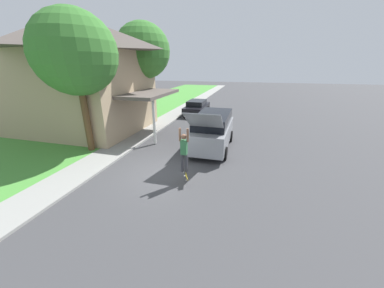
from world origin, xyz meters
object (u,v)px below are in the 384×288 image
lawn_tree_near (75,54)px  skateboarder (184,150)px  lawn_tree_far (143,51)px  suv_parked (213,130)px  car_down_street (197,107)px  skateboard (186,175)px

lawn_tree_near → skateboarder: (6.23, -1.99, -3.73)m
lawn_tree_near → lawn_tree_far: size_ratio=0.94×
lawn_tree_far → suv_parked: bearing=-33.5°
car_down_street → skateboarder: skateboarder is taller
lawn_tree_near → skateboard: 8.21m
suv_parked → skateboard: bearing=-94.1°
lawn_tree_far → lawn_tree_near: bearing=-93.1°
lawn_tree_far → car_down_street: (3.08, 4.78, -4.98)m
lawn_tree_near → car_down_street: bearing=73.1°
lawn_tree_near → car_down_street: size_ratio=1.58×
car_down_street → skateboarder: (2.80, -13.27, 0.77)m
lawn_tree_near → lawn_tree_far: lawn_tree_far is taller
lawn_tree_near → car_down_street: lawn_tree_near is taller
suv_parked → skateboarder: bearing=-95.2°
car_down_street → lawn_tree_near: bearing=-106.9°
lawn_tree_far → suv_parked: lawn_tree_far is taller
car_down_street → lawn_tree_far: bearing=-122.8°
lawn_tree_near → lawn_tree_far: 6.53m
car_down_street → skateboard: bearing=-77.8°
suv_parked → lawn_tree_near: bearing=-160.5°
skateboarder → suv_parked: bearing=84.8°
car_down_street → suv_parked: bearing=-70.3°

